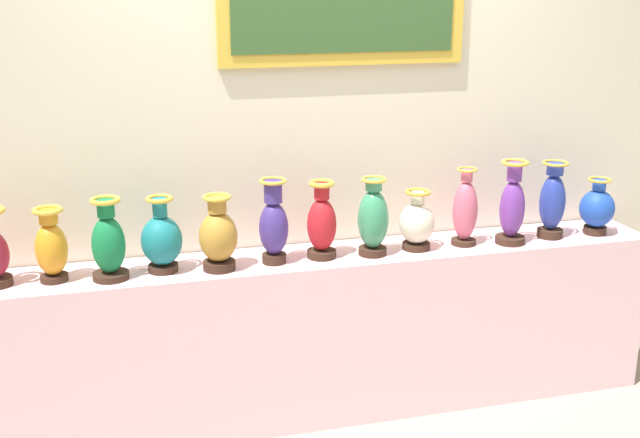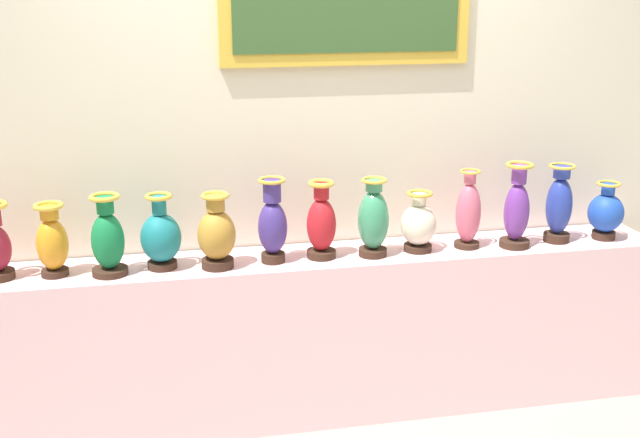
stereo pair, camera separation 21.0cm
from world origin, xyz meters
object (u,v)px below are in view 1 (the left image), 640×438
(vase_emerald, at_px, (108,244))
(vase_jade, at_px, (373,219))
(vase_indigo, at_px, (274,225))
(vase_teal, at_px, (162,240))
(vase_ivory, at_px, (417,223))
(vase_ochre, at_px, (218,236))
(vase_rose, at_px, (465,211))
(vase_cobalt, at_px, (552,202))
(vase_violet, at_px, (512,207))
(vase_crimson, at_px, (323,223))
(vase_amber, at_px, (51,247))
(vase_sapphire, at_px, (597,208))

(vase_emerald, bearing_deg, vase_jade, 0.39)
(vase_indigo, height_order, vase_jade, vase_indigo)
(vase_teal, distance_m, vase_ivory, 1.22)
(vase_ochre, bearing_deg, vase_rose, 1.98)
(vase_indigo, distance_m, vase_cobalt, 1.44)
(vase_indigo, height_order, vase_cobalt, vase_indigo)
(vase_emerald, bearing_deg, vase_teal, 9.04)
(vase_indigo, distance_m, vase_violet, 1.19)
(vase_cobalt, bearing_deg, vase_rose, 179.18)
(vase_teal, distance_m, vase_indigo, 0.51)
(vase_crimson, distance_m, vase_rose, 0.73)
(vase_amber, bearing_deg, vase_cobalt, -0.20)
(vase_jade, distance_m, vase_rose, 0.49)
(vase_crimson, distance_m, vase_violet, 0.96)
(vase_ochre, relative_size, vase_rose, 0.90)
(vase_emerald, height_order, vase_cobalt, vase_cobalt)
(vase_ochre, distance_m, vase_jade, 0.74)
(vase_cobalt, xyz_separation_m, vase_sapphire, (0.25, -0.01, -0.05))
(vase_amber, relative_size, vase_indigo, 0.83)
(vase_rose, bearing_deg, vase_sapphire, -1.33)
(vase_indigo, relative_size, vase_sapphire, 1.36)
(vase_indigo, xyz_separation_m, vase_sapphire, (1.69, 0.00, -0.05))
(vase_ochre, bearing_deg, vase_indigo, 5.28)
(vase_crimson, bearing_deg, vase_jade, -5.59)
(vase_violet, relative_size, vase_cobalt, 1.07)
(vase_emerald, bearing_deg, vase_sapphire, 0.45)
(vase_indigo, relative_size, vase_jade, 1.06)
(vase_ochre, distance_m, vase_rose, 1.22)
(vase_ochre, xyz_separation_m, vase_crimson, (0.50, 0.04, 0.01))
(vase_cobalt, bearing_deg, vase_teal, 179.78)
(vase_jade, xyz_separation_m, vase_violet, (0.72, -0.01, 0.01))
(vase_ivory, xyz_separation_m, vase_cobalt, (0.73, -0.00, 0.05))
(vase_rose, height_order, vase_sapphire, vase_rose)
(vase_ochre, distance_m, vase_indigo, 0.26)
(vase_jade, bearing_deg, vase_emerald, -179.61)
(vase_indigo, relative_size, vase_violet, 0.95)
(vase_amber, distance_m, vase_sapphire, 2.67)
(vase_amber, height_order, vase_cobalt, vase_cobalt)
(vase_ochre, height_order, vase_crimson, vase_crimson)
(vase_amber, height_order, vase_sapphire, vase_amber)
(vase_teal, height_order, vase_jade, vase_jade)
(vase_amber, relative_size, vase_rose, 0.86)
(vase_teal, xyz_separation_m, vase_crimson, (0.74, -0.00, 0.02))
(vase_ochre, relative_size, vase_cobalt, 0.89)
(vase_ochre, xyz_separation_m, vase_ivory, (0.97, 0.04, -0.02))
(vase_rose, distance_m, vase_violet, 0.24)
(vase_jade, relative_size, vase_violet, 0.90)
(vase_ochre, distance_m, vase_crimson, 0.50)
(vase_cobalt, bearing_deg, vase_amber, 179.80)
(vase_teal, relative_size, vase_cobalt, 0.89)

